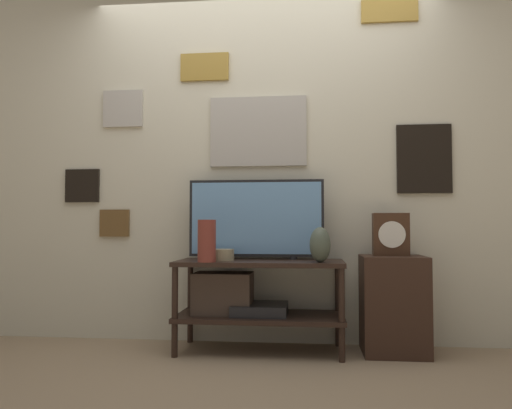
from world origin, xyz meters
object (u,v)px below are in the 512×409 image
at_px(vase_tall_ceramic, 207,241).
at_px(mantel_clock, 391,234).
at_px(vase_wide_bowl, 221,255).
at_px(vase_urn_stoneware, 320,245).
at_px(television, 256,218).

xyz_separation_m(vase_tall_ceramic, mantel_clock, (1.18, 0.23, 0.04)).
bearing_deg(vase_tall_ceramic, mantel_clock, 11.22).
xyz_separation_m(vase_wide_bowl, vase_tall_ceramic, (-0.06, -0.15, 0.10)).
xyz_separation_m(vase_urn_stoneware, mantel_clock, (0.47, 0.18, 0.06)).
bearing_deg(mantel_clock, vase_wide_bowl, -175.93).
height_order(vase_tall_ceramic, mantel_clock, mantel_clock).
bearing_deg(television, vase_wide_bowl, -149.59).
xyz_separation_m(television, vase_urn_stoneware, (0.43, -0.23, -0.17)).
bearing_deg(vase_urn_stoneware, television, 151.48).
bearing_deg(mantel_clock, television, 176.75).
bearing_deg(vase_urn_stoneware, mantel_clock, 21.55).
distance_m(television, vase_wide_bowl, 0.36).
bearing_deg(television, vase_urn_stoneware, -28.52).
distance_m(vase_wide_bowl, vase_tall_ceramic, 0.19).
distance_m(vase_tall_ceramic, mantel_clock, 1.21).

